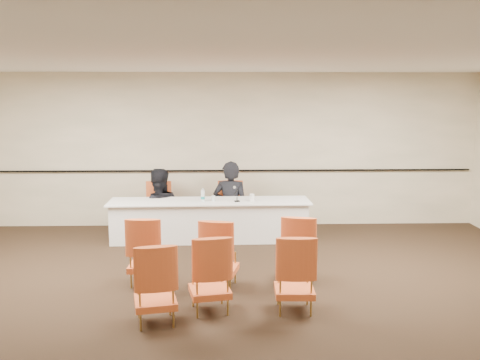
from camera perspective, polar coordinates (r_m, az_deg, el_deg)
name	(u,v)px	position (r m, az deg, el deg)	size (l,w,h in m)	color
floor	(223,300)	(6.92, -1.87, -12.69)	(10.00, 10.00, 0.00)	black
ceiling	(221,57)	(6.45, -2.00, 12.94)	(10.00, 10.00, 0.00)	silver
wall_back	(223,150)	(10.48, -1.85, 3.21)	(10.00, 0.04, 3.00)	#F3E1BF
wall_rail	(223,171)	(10.49, -1.84, 1.01)	(9.80, 0.04, 0.03)	black
panel_table	(210,220)	(9.57, -3.25, -4.31)	(3.56, 0.83, 0.71)	white
panelist_main	(231,210)	(10.08, -1.00, -3.20)	(0.68, 0.44, 1.85)	black
panelist_main_chair	(231,207)	(10.07, -1.00, -2.93)	(0.50, 0.50, 0.95)	#DF5C28
panelist_second	(158,215)	(10.15, -8.72, -3.72)	(0.86, 0.67, 1.76)	black
panelist_second_chair	(158,208)	(10.13, -8.74, -2.97)	(0.50, 0.50, 0.95)	#DF5C28
papers	(236,200)	(9.49, -0.46, -2.20)	(0.30, 0.22, 0.00)	silver
microphone	(237,194)	(9.37, -0.32, -1.54)	(0.09, 0.19, 0.26)	black
water_bottle	(203,195)	(9.42, -3.99, -1.60)	(0.07, 0.07, 0.23)	teal
drinking_glass	(213,198)	(9.45, -2.85, -1.96)	(0.06, 0.06, 0.10)	silver
coffee_cup	(252,198)	(9.41, 1.29, -1.90)	(0.08, 0.08, 0.13)	white
aud_chair_front_left	(146,250)	(7.44, -9.97, -7.38)	(0.50, 0.50, 0.95)	#DF5C28
aud_chair_front_mid	(219,253)	(7.22, -2.20, -7.77)	(0.50, 0.50, 0.95)	#DF5C28
aud_chair_front_right	(300,248)	(7.47, 6.38, -7.23)	(0.50, 0.50, 0.95)	#DF5C28
aud_chair_back_left	(155,283)	(6.19, -9.05, -10.77)	(0.50, 0.50, 0.95)	#DF5C28
aud_chair_back_mid	(210,273)	(6.44, -3.25, -9.86)	(0.50, 0.50, 0.95)	#DF5C28
aud_chair_back_right	(295,272)	(6.48, 5.84, -9.78)	(0.50, 0.50, 0.95)	#DF5C28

